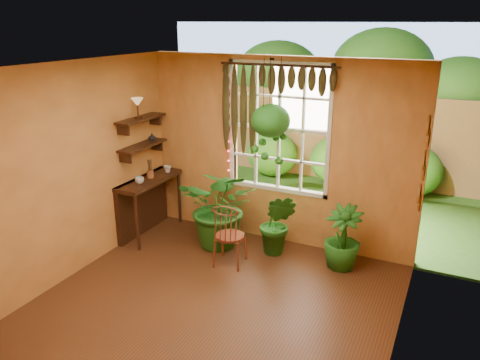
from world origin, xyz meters
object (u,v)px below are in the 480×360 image
object	(u,v)px
counter_ledge	(145,199)
potted_plant_left	(221,207)
windsor_chair	(229,244)
hanging_basket	(271,123)
potted_plant_mid	(277,224)

from	to	relation	value
counter_ledge	potted_plant_left	world-z (taller)	potted_plant_left
windsor_chair	hanging_basket	distance (m)	1.71
potted_plant_left	potted_plant_mid	bearing A→B (deg)	7.54
hanging_basket	potted_plant_mid	bearing A→B (deg)	-27.24
hanging_basket	potted_plant_left	bearing A→B (deg)	-163.27
counter_ledge	hanging_basket	xyz separation A→B (m)	(1.93, 0.30, 1.30)
potted_plant_left	windsor_chair	bearing A→B (deg)	-52.40
counter_ledge	potted_plant_left	xyz separation A→B (m)	(1.28, 0.10, 0.06)
potted_plant_left	counter_ledge	bearing A→B (deg)	-175.56
potted_plant_left	potted_plant_mid	distance (m)	0.85
windsor_chair	potted_plant_left	xyz separation A→B (m)	(-0.36, 0.46, 0.31)
potted_plant_mid	counter_ledge	bearing A→B (deg)	-174.34
counter_ledge	hanging_basket	bearing A→B (deg)	8.70
windsor_chair	potted_plant_mid	xyz separation A→B (m)	(0.47, 0.57, 0.16)
counter_ledge	potted_plant_left	bearing A→B (deg)	4.44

